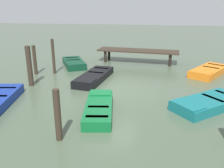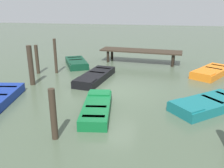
% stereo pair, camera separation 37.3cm
% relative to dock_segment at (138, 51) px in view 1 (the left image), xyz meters
% --- Properties ---
extents(ground_plane, '(80.00, 80.00, 0.00)m').
position_rel_dock_segment_xyz_m(ground_plane, '(-0.92, -6.40, -0.84)').
color(ground_plane, '#475642').
extents(dock_segment, '(6.11, 2.09, 0.95)m').
position_rel_dock_segment_xyz_m(dock_segment, '(0.00, 0.00, 0.00)').
color(dock_segment, '#33281E').
rests_on(dock_segment, ground_plane).
extents(rowboat_teal, '(3.44, 3.20, 0.46)m').
position_rel_dock_segment_xyz_m(rowboat_teal, '(3.49, -7.83, -0.62)').
color(rowboat_teal, '#14666B').
rests_on(rowboat_teal, ground_plane).
extents(rowboat_dark_green, '(2.50, 3.23, 0.46)m').
position_rel_dock_segment_xyz_m(rowboat_dark_green, '(-4.42, -1.85, -0.62)').
color(rowboat_dark_green, '#0C3823').
rests_on(rowboat_dark_green, ground_plane).
extents(rowboat_green, '(1.51, 3.23, 0.46)m').
position_rel_dock_segment_xyz_m(rowboat_green, '(-1.01, -9.10, -0.62)').
color(rowboat_green, '#0F602D').
rests_on(rowboat_green, ground_plane).
extents(rowboat_orange, '(2.95, 3.59, 0.46)m').
position_rel_dock_segment_xyz_m(rowboat_orange, '(4.63, -2.48, -0.62)').
color(rowboat_orange, orange).
rests_on(rowboat_orange, ground_plane).
extents(rowboat_black, '(1.71, 3.81, 0.46)m').
position_rel_dock_segment_xyz_m(rowboat_black, '(-2.22, -4.88, -0.62)').
color(rowboat_black, black).
rests_on(rowboat_black, ground_plane).
extents(mooring_piling_far_left, '(0.18, 0.18, 2.20)m').
position_rel_dock_segment_xyz_m(mooring_piling_far_left, '(-5.05, -3.90, 0.26)').
color(mooring_piling_far_left, '#33281E').
rests_on(mooring_piling_far_left, ground_plane).
extents(mooring_piling_near_right, '(0.21, 0.21, 1.75)m').
position_rel_dock_segment_xyz_m(mooring_piling_near_right, '(-1.87, -11.28, 0.04)').
color(mooring_piling_near_right, '#33281E').
rests_on(mooring_piling_near_right, ground_plane).
extents(mooring_piling_far_right, '(0.27, 0.27, 2.17)m').
position_rel_dock_segment_xyz_m(mooring_piling_far_right, '(-5.39, -6.33, 0.25)').
color(mooring_piling_far_right, '#33281E').
rests_on(mooring_piling_far_right, ground_plane).
extents(mooring_piling_center, '(0.22, 0.22, 1.82)m').
position_rel_dock_segment_xyz_m(mooring_piling_center, '(-6.17, -4.21, 0.07)').
color(mooring_piling_center, '#33281E').
rests_on(mooring_piling_center, ground_plane).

